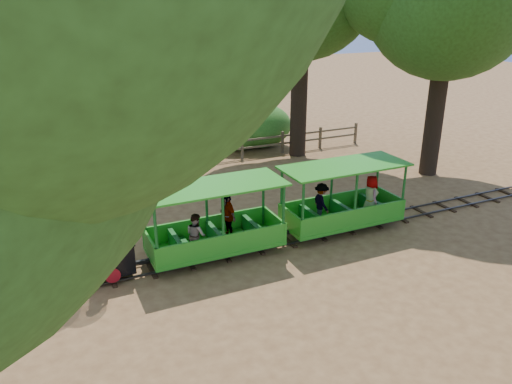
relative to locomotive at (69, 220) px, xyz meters
name	(u,v)px	position (x,y,z in m)	size (l,w,h in m)	color
ground	(256,248)	(4.79, -0.08, -1.73)	(90.00, 90.00, 0.00)	#9B6F42
track	(256,245)	(4.79, -0.08, -1.66)	(22.00, 1.00, 0.10)	#3F3D3A
locomotive	(69,220)	(0.00, 0.00, 0.00)	(2.68, 1.26, 3.08)	black
carriage_front	(215,230)	(3.55, -0.09, -0.92)	(3.79, 1.55, 1.97)	green
carriage_rear	(343,205)	(7.64, -0.10, -0.90)	(3.79, 1.55, 1.97)	green
fence	(176,154)	(4.79, 7.92, -1.15)	(18.10, 0.10, 1.00)	brown
shrub_west	(38,154)	(-0.41, 9.22, -0.84)	(2.56, 1.97, 1.77)	#2D6B1E
shrub_mid_w	(49,147)	(0.01, 9.22, -0.63)	(3.19, 2.45, 2.21)	#2D6B1E
shrub_mid_e	(239,133)	(8.19, 9.22, -0.94)	(2.30, 1.77, 1.59)	#2D6B1E
shrub_east	(261,126)	(9.34, 9.22, -0.72)	(2.93, 2.25, 2.03)	#2D6B1E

